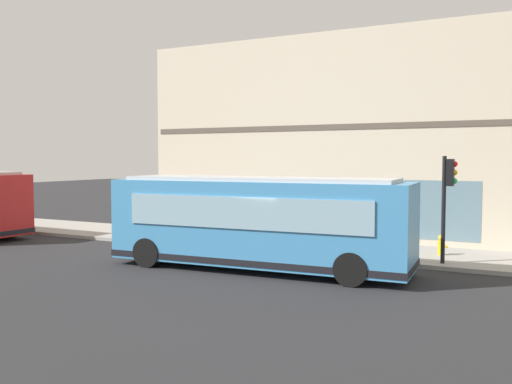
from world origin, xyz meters
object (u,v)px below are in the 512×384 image
fire_hydrant (441,245)px  pedestrian_near_hydrant (144,216)px  traffic_light_near_corner (448,189)px  newspaper_vending_box (352,242)px  city_bus_nearside (258,223)px  pedestrian_by_light_pole (247,221)px

fire_hydrant → pedestrian_near_hydrant: size_ratio=0.47×
traffic_light_near_corner → newspaper_vending_box: size_ratio=4.02×
city_bus_nearside → traffic_light_near_corner: 6.45m
traffic_light_near_corner → newspaper_vending_box: traffic_light_near_corner is taller
pedestrian_by_light_pole → newspaper_vending_box: bearing=-90.2°
traffic_light_near_corner → pedestrian_near_hydrant: traffic_light_near_corner is taller
pedestrian_by_light_pole → pedestrian_near_hydrant: size_ratio=1.13×
pedestrian_by_light_pole → traffic_light_near_corner: bearing=-91.6°
city_bus_nearside → traffic_light_near_corner: (3.11, -5.55, 1.12)m
fire_hydrant → newspaper_vending_box: newspaper_vending_box is taller
city_bus_nearside → newspaper_vending_box: city_bus_nearside is taller
city_bus_nearside → fire_hydrant: size_ratio=13.74×
pedestrian_by_light_pole → newspaper_vending_box: pedestrian_by_light_pole is taller
fire_hydrant → city_bus_nearside: bearing=132.7°
city_bus_nearside → pedestrian_by_light_pole: bearing=33.0°
fire_hydrant → pedestrian_near_hydrant: bearing=93.2°
city_bus_nearside → pedestrian_near_hydrant: 8.88m
fire_hydrant → pedestrian_by_light_pole: 7.46m
city_bus_nearside → pedestrian_by_light_pole: (3.32, 2.16, -0.39)m
traffic_light_near_corner → pedestrian_near_hydrant: bearing=86.1°
pedestrian_near_hydrant → newspaper_vending_box: 10.15m
newspaper_vending_box → pedestrian_by_light_pole: bearing=89.8°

